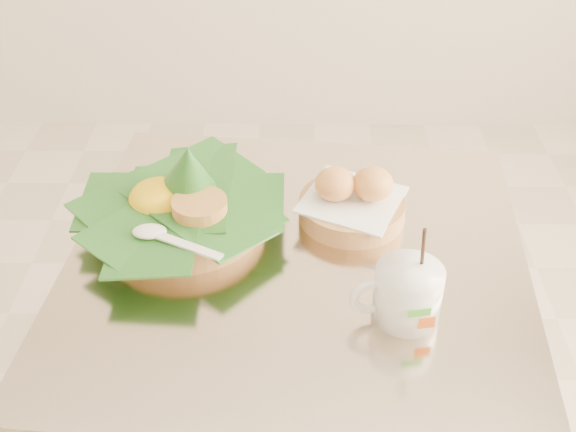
{
  "coord_description": "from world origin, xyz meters",
  "views": [
    {
      "loc": [
        0.15,
        -0.82,
        1.46
      ],
      "look_at": [
        0.14,
        0.05,
        0.82
      ],
      "focal_mm": 45.0,
      "sensor_mm": 36.0,
      "label": 1
    }
  ],
  "objects_px": {
    "cafe_table": "(296,356)",
    "rice_basket": "(182,203)",
    "bread_basket": "(352,201)",
    "coffee_mug": "(406,292)"
  },
  "relations": [
    {
      "from": "cafe_table",
      "to": "rice_basket",
      "type": "xyz_separation_m",
      "value": [
        -0.18,
        0.08,
        0.26
      ]
    },
    {
      "from": "bread_basket",
      "to": "coffee_mug",
      "type": "bearing_deg",
      "value": -75.53
    },
    {
      "from": "bread_basket",
      "to": "coffee_mug",
      "type": "distance_m",
      "value": 0.24
    },
    {
      "from": "cafe_table",
      "to": "coffee_mug",
      "type": "xyz_separation_m",
      "value": [
        0.15,
        -0.12,
        0.26
      ]
    },
    {
      "from": "rice_basket",
      "to": "coffee_mug",
      "type": "xyz_separation_m",
      "value": [
        0.33,
        -0.21,
        -0.0
      ]
    },
    {
      "from": "cafe_table",
      "to": "rice_basket",
      "type": "distance_m",
      "value": 0.33
    },
    {
      "from": "cafe_table",
      "to": "coffee_mug",
      "type": "distance_m",
      "value": 0.33
    },
    {
      "from": "cafe_table",
      "to": "bread_basket",
      "type": "bearing_deg",
      "value": 49.57
    },
    {
      "from": "cafe_table",
      "to": "coffee_mug",
      "type": "relative_size",
      "value": 4.71
    },
    {
      "from": "cafe_table",
      "to": "rice_basket",
      "type": "height_order",
      "value": "rice_basket"
    }
  ]
}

